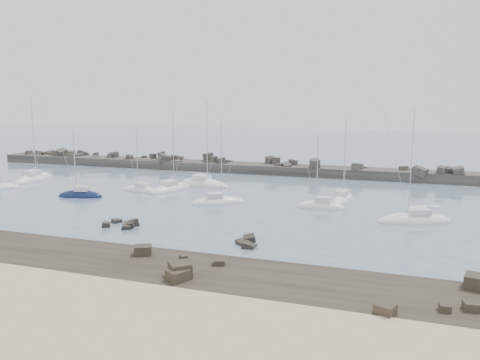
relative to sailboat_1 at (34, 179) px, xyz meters
name	(u,v)px	position (x,y,z in m)	size (l,w,h in m)	color
ground	(181,212)	(38.25, -14.59, -0.15)	(400.00, 400.00, 0.00)	slate
rock_shelf	(80,265)	(38.54, -36.59, -0.13)	(140.00, 12.00, 1.91)	black
rock_cluster_near	(125,226)	(35.07, -23.60, -0.03)	(4.47, 3.67, 1.54)	black
rock_cluster_far	(247,243)	(51.24, -25.48, -0.09)	(2.63, 3.67, 1.50)	black
breakwater	(225,169)	(30.38, 23.41, 0.20)	(115.00, 7.80, 5.14)	#312F2C
sailboat_1	(34,179)	(0.00, 0.00, 0.00)	(4.29, 10.76, 16.53)	white
sailboat_2	(80,196)	(18.66, -10.49, 0.01)	(7.54, 3.78, 11.78)	#0F1A41
sailboat_3	(171,189)	(29.60, -0.58, -0.01)	(5.50, 9.74, 14.67)	white
sailboat_4	(204,185)	(33.11, 5.32, 0.00)	(10.95, 5.52, 16.49)	white
sailboat_5	(141,191)	(25.31, -3.27, -0.02)	(7.27, 3.25, 11.20)	white
sailboat_6	(217,202)	(40.87, -7.74, -0.02)	(8.29, 6.54, 12.94)	white
sailboat_7	(320,207)	(55.93, -6.04, 0.00)	(7.14, 2.59, 11.34)	white
sailboat_8	(342,200)	(58.26, 0.02, -0.01)	(3.56, 8.72, 13.45)	white
sailboat_9	(414,221)	(68.30, -9.96, -0.02)	(10.01, 6.40, 15.07)	white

